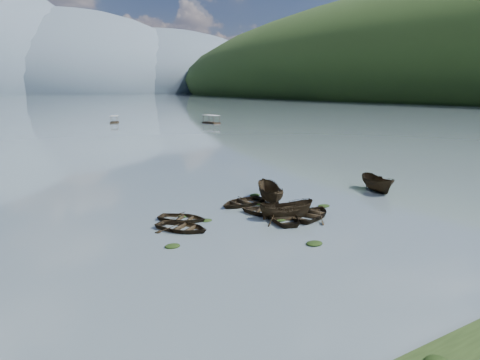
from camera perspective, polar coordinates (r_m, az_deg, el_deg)
ground_plane at (r=29.76m, az=12.14°, el=-7.97°), size 2400.00×2400.00×0.00m
haze_mtn_c at (r=933.92m, az=-21.68°, el=10.74°), size 520.00×520.00×260.00m
haze_mtn_d at (r=980.82m, az=-11.08°, el=11.39°), size 520.00×520.00×220.00m
rowboat_0 at (r=31.52m, az=-7.73°, el=-6.64°), size 4.73×5.05×0.85m
rowboat_1 at (r=33.84m, az=5.74°, el=-5.27°), size 4.75×5.53×0.97m
rowboat_2 at (r=34.19m, az=6.16°, el=-5.09°), size 4.64×3.04×1.68m
rowboat_3 at (r=35.21m, az=3.54°, el=-4.53°), size 5.20×5.33×0.90m
rowboat_4 at (r=34.78m, az=9.64°, el=-4.90°), size 5.49×4.90×0.94m
rowboat_5 at (r=44.76m, az=17.81°, el=-1.46°), size 3.25×5.24×1.90m
rowboat_6 at (r=33.74m, az=-7.69°, el=-5.37°), size 4.62×4.65×0.79m
rowboat_7 at (r=37.76m, az=0.33°, el=-3.35°), size 4.91×3.86×0.92m
rowboat_8 at (r=38.81m, az=3.96°, el=-2.95°), size 3.57×5.31×1.92m
weed_clump_0 at (r=28.46m, az=-8.99°, el=-8.79°), size 1.04×0.85×0.23m
weed_clump_1 at (r=33.63m, az=5.35°, el=-5.37°), size 1.06×0.85×0.23m
weed_clump_2 at (r=28.95m, az=9.88°, el=-8.45°), size 1.17×0.94×0.25m
weed_clump_3 at (r=38.00m, az=2.63°, el=-3.26°), size 0.83×0.70×0.18m
weed_clump_4 at (r=38.01m, az=11.12°, el=-3.48°), size 1.10×0.87×0.23m
weed_clump_5 at (r=34.79m, az=-7.43°, el=-4.82°), size 1.05×0.85×0.22m
weed_clump_6 at (r=33.46m, az=-4.48°, el=-5.45°), size 0.90×0.75×0.19m
weed_clump_7 at (r=41.06m, az=1.99°, el=-2.08°), size 1.04×0.83×0.23m
pontoon_centre at (r=132.44m, az=-16.39°, el=7.33°), size 3.85×5.63×1.99m
pontoon_right at (r=125.61m, az=-3.85°, el=7.55°), size 3.28×6.23×2.28m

